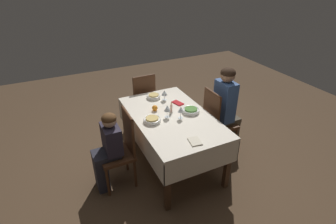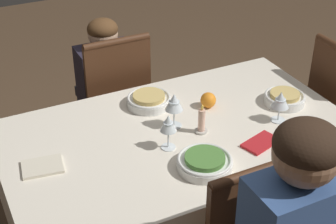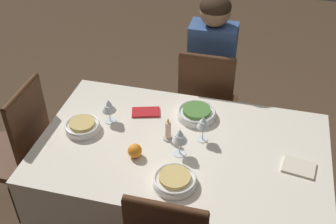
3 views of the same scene
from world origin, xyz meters
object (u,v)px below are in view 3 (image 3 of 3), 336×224
wine_glass_north (203,123)px  bowl_south (175,180)px  candle_centerpiece (168,132)px  orange_fruit (135,151)px  wine_glass_south (180,136)px  napkin_spare_side (299,167)px  chair_north (206,105)px  napkin_red_folded (146,112)px  person_adult_denim (212,70)px  bowl_north (197,113)px  bowl_west (82,126)px  wine_glass_west (109,106)px  chair_west (21,148)px  dining_table (182,159)px

wine_glass_north → bowl_south: bearing=-101.4°
candle_centerpiece → orange_fruit: candle_centerpiece is taller
wine_glass_south → orange_fruit: (-0.21, -0.07, -0.08)m
napkin_spare_side → orange_fruit: bearing=-172.0°
chair_north → napkin_red_folded: chair_north is taller
person_adult_denim → bowl_north: bearing=90.2°
bowl_west → candle_centerpiece: 0.48m
wine_glass_west → candle_centerpiece: (0.35, -0.07, -0.05)m
napkin_red_folded → bowl_west: bearing=-141.9°
chair_west → bowl_north: 1.08m
chair_north → chair_west: bearing=34.8°
bowl_south → orange_fruit: orange_fruit is taller
chair_north → wine_glass_west: chair_north is taller
bowl_north → dining_table: bearing=-95.9°
person_adult_denim → wine_glass_west: size_ratio=8.57×
bowl_north → bowl_west: bearing=-155.5°
wine_glass_north → candle_centerpiece: 0.19m
bowl_west → orange_fruit: 0.36m
person_adult_denim → napkin_spare_side: (0.57, -0.85, 0.04)m
candle_centerpiece → wine_glass_north: bearing=12.8°
chair_north → napkin_spare_side: (0.57, -0.70, 0.23)m
wine_glass_west → orange_fruit: 0.33m
chair_north → dining_table: bearing=87.9°
dining_table → chair_west: (-0.98, -0.02, -0.13)m
dining_table → napkin_spare_side: napkin_spare_side is taller
chair_north → candle_centerpiece: 0.71m
bowl_north → wine_glass_west: bearing=-161.8°
wine_glass_north → chair_north: bearing=96.6°
bowl_south → candle_centerpiece: (-0.11, 0.31, 0.02)m
dining_table → napkin_spare_side: size_ratio=8.78×
wine_glass_west → orange_fruit: wine_glass_west is taller
chair_north → candle_centerpiece: size_ratio=6.98×
candle_centerpiece → orange_fruit: size_ratio=1.88×
chair_west → bowl_south: bearing=76.0°
candle_centerpiece → napkin_spare_side: (0.68, -0.05, -0.04)m
napkin_red_folded → person_adult_denim: bearing=64.6°
person_adult_denim → bowl_south: person_adult_denim is taller
chair_west → person_adult_denim: person_adult_denim is taller
wine_glass_south → napkin_spare_side: size_ratio=0.93×
wine_glass_north → orange_fruit: wine_glass_north is taller
bowl_south → wine_glass_south: size_ratio=1.29×
wine_glass_west → napkin_spare_side: size_ratio=0.84×
napkin_red_folded → dining_table: bearing=-40.2°
dining_table → bowl_south: 0.30m
napkin_red_folded → orange_fruit: bearing=-82.3°
wine_glass_south → bowl_west: size_ratio=0.84×
wine_glass_south → person_adult_denim: bearing=88.3°
bowl_south → candle_centerpiece: size_ratio=1.52×
chair_west → bowl_west: size_ratio=5.00×
bowl_west → bowl_south: bearing=-24.5°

